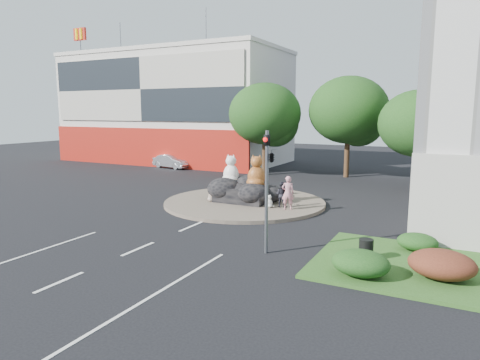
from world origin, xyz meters
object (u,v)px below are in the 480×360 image
object	(u,v)px
litter_bin	(366,249)
cat_tabby	(256,171)
kitten_calico	(211,194)
kitten_white	(269,201)
pedestrian_pink	(288,193)
pedestrian_dark	(282,194)
parked_car	(172,161)
cat_white	(231,169)

from	to	relation	value
litter_bin	cat_tabby	bearing A→B (deg)	138.41
kitten_calico	kitten_white	distance (m)	3.91
kitten_white	kitten_calico	bearing A→B (deg)	131.87
cat_tabby	litter_bin	distance (m)	10.76
kitten_white	pedestrian_pink	bearing A→B (deg)	-44.50
kitten_calico	pedestrian_pink	size ratio (longest dim) A/B	0.44
kitten_calico	pedestrian_dark	size ratio (longest dim) A/B	0.57
cat_tabby	parked_car	xyz separation A→B (m)	(-15.19, 12.04, -1.44)
kitten_white	pedestrian_pink	xyz separation A→B (m)	(1.12, 0.07, 0.58)
pedestrian_dark	litter_bin	distance (m)	9.02
pedestrian_pink	litter_bin	bearing A→B (deg)	111.17
kitten_calico	litter_bin	world-z (taller)	kitten_calico
parked_car	litter_bin	size ratio (longest dim) A/B	5.37
cat_tabby	kitten_white	world-z (taller)	cat_tabby
parked_car	kitten_calico	bearing A→B (deg)	-126.72
parked_car	litter_bin	bearing A→B (deg)	-120.29
cat_tabby	parked_car	size ratio (longest dim) A/B	0.49
kitten_calico	kitten_white	size ratio (longest dim) A/B	1.10
cat_tabby	kitten_white	size ratio (longest dim) A/B	2.66
cat_white	pedestrian_dark	distance (m)	4.09
cat_tabby	litter_bin	xyz separation A→B (m)	(7.96, -7.06, -1.62)
cat_white	pedestrian_dark	size ratio (longest dim) A/B	1.30
cat_white	litter_bin	bearing A→B (deg)	-34.34
cat_tabby	pedestrian_dark	size ratio (longest dim) A/B	1.38
cat_tabby	pedestrian_dark	bearing A→B (deg)	-40.28
pedestrian_dark	parked_car	bearing A→B (deg)	-33.10
kitten_white	pedestrian_dark	size ratio (longest dim) A/B	0.52
parked_car	litter_bin	xyz separation A→B (m)	(23.14, -19.10, -0.18)
kitten_white	litter_bin	world-z (taller)	kitten_white
cat_tabby	kitten_calico	distance (m)	3.19
pedestrian_dark	litter_bin	size ratio (longest dim) A/B	1.91
pedestrian_pink	parked_car	distance (m)	21.78
cat_tabby	kitten_calico	xyz separation A→B (m)	(-2.66, -0.91, -1.51)
litter_bin	pedestrian_pink	bearing A→B (deg)	131.96
kitten_calico	kitten_white	bearing A→B (deg)	29.96
parked_car	pedestrian_pink	bearing A→B (deg)	-117.04
kitten_white	parked_car	bearing A→B (deg)	93.73
kitten_white	litter_bin	bearing A→B (deg)	-90.53
litter_bin	pedestrian_dark	bearing A→B (deg)	132.74
pedestrian_dark	litter_bin	bearing A→B (deg)	135.89
cat_white	cat_tabby	xyz separation A→B (m)	(1.99, -0.43, 0.06)
kitten_calico	cat_tabby	bearing A→B (deg)	48.87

